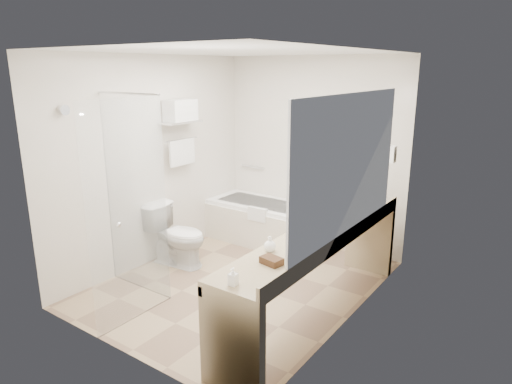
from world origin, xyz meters
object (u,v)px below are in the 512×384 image
Objects in this scene: bathtub at (266,222)px; water_bottle_left at (366,203)px; vanity_counter at (317,256)px; toilet at (177,236)px; amenity_basket at (272,261)px.

bathtub is 1.77m from water_bottle_left.
bathtub is at bearing 137.65° from vanity_counter.
toilet is (-1.97, 0.13, -0.27)m from vanity_counter.
toilet reaches higher than bathtub.
bathtub is at bearing 125.00° from amenity_basket.
amenity_basket is (1.53, -2.18, 0.60)m from bathtub.
water_bottle_left reaches higher than toilet.
water_bottle_left reaches higher than vanity_counter.
toilet is at bearing -109.73° from bathtub.
vanity_counter is (1.52, -1.39, 0.36)m from bathtub.
toilet is at bearing 154.95° from amenity_basket.
vanity_counter is at bearing -42.35° from bathtub.
vanity_counter is at bearing -100.13° from toilet.
bathtub is 1.34m from toilet.
vanity_counter is 2.00m from toilet.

